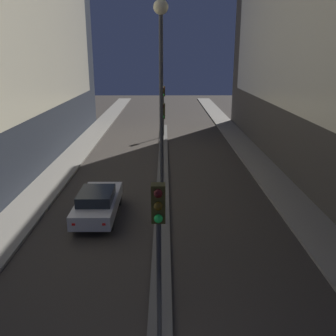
{
  "coord_description": "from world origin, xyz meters",
  "views": [
    {
      "loc": [
        0.16,
        -4.91,
        7.41
      ],
      "look_at": [
        0.32,
        16.39,
        0.91
      ],
      "focal_mm": 40.0,
      "sensor_mm": 36.0,
      "label": 1
    }
  ],
  "objects": [
    {
      "name": "street_lamp",
      "position": [
        0.0,
        10.73,
        6.73
      ],
      "size": [
        0.59,
        0.59,
        9.32
      ],
      "color": "#383838",
      "rests_on": "median_strip"
    },
    {
      "name": "traffic_light_mid",
      "position": [
        0.0,
        17.1,
        3.45
      ],
      "size": [
        0.32,
        0.42,
        4.51
      ],
      "color": "#383838",
      "rests_on": "median_strip"
    },
    {
      "name": "car_left_lane",
      "position": [
        -3.02,
        11.42,
        0.73
      ],
      "size": [
        1.79,
        4.57,
        1.42
      ],
      "color": "#B2B2B7",
      "rests_on": "ground"
    },
    {
      "name": "median_strip",
      "position": [
        0.0,
        17.92,
        0.07
      ],
      "size": [
        0.7,
        33.84,
        0.14
      ],
      "color": "#56544F",
      "rests_on": "ground"
    },
    {
      "name": "traffic_light_far",
      "position": [
        0.0,
        29.37,
        3.45
      ],
      "size": [
        0.32,
        0.42,
        4.51
      ],
      "color": "#383838",
      "rests_on": "median_strip"
    },
    {
      "name": "traffic_light_near",
      "position": [
        0.0,
        2.89,
        3.45
      ],
      "size": [
        0.32,
        0.42,
        4.51
      ],
      "color": "#383838",
      "rests_on": "median_strip"
    }
  ]
}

